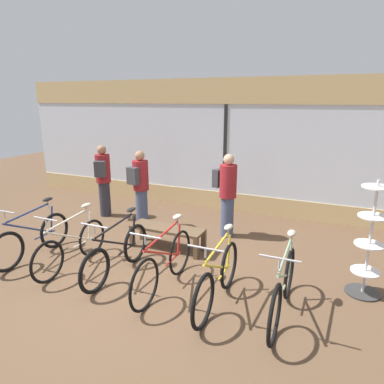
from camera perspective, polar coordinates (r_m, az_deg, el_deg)
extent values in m
plane|color=brown|center=(5.66, -7.29, -13.61)|extent=(24.00, 24.00, 0.00)
cube|color=tan|center=(8.72, 5.35, -1.42)|extent=(12.00, 0.08, 0.45)
cube|color=silver|center=(8.44, 5.57, 7.06)|extent=(12.00, 0.04, 2.15)
cube|color=tan|center=(8.36, 5.82, 16.43)|extent=(12.00, 0.08, 0.60)
cube|color=black|center=(8.41, 5.51, 7.04)|extent=(0.08, 0.02, 2.15)
torus|color=black|center=(6.95, -21.93, -5.97)|extent=(0.06, 0.67, 0.67)
torus|color=black|center=(6.35, -28.48, -8.76)|extent=(0.06, 0.67, 0.67)
cylinder|color=navy|center=(6.53, -25.54, -5.47)|extent=(0.03, 0.95, 0.51)
cylinder|color=navy|center=(6.84, -22.36, -4.20)|extent=(0.03, 0.11, 0.49)
cylinder|color=navy|center=(6.46, -25.62, -3.11)|extent=(0.03, 0.88, 0.10)
cylinder|color=navy|center=(6.80, -23.30, -6.56)|extent=(0.03, 0.46, 0.03)
cylinder|color=#B2B2B7|center=(6.73, -22.87, -1.80)|extent=(0.02, 0.02, 0.14)
ellipsoid|color=black|center=(6.70, -22.94, -1.15)|extent=(0.11, 0.22, 0.06)
cylinder|color=#B2B2B7|center=(6.18, -28.76, -3.38)|extent=(0.02, 0.02, 0.12)
cylinder|color=#ADADB2|center=(6.16, -28.83, -2.85)|extent=(0.46, 0.02, 0.02)
torus|color=black|center=(6.39, -16.32, -7.33)|extent=(0.05, 0.66, 0.66)
torus|color=black|center=(5.73, -22.93, -10.67)|extent=(0.05, 0.66, 0.66)
cylinder|color=beige|center=(5.93, -19.90, -6.94)|extent=(0.03, 0.95, 0.51)
cylinder|color=beige|center=(6.28, -16.72, -5.43)|extent=(0.03, 0.11, 0.49)
cylinder|color=beige|center=(5.86, -19.94, -4.34)|extent=(0.03, 0.88, 0.10)
cylinder|color=beige|center=(6.23, -17.68, -8.03)|extent=(0.03, 0.46, 0.03)
cylinder|color=#B2B2B7|center=(6.15, -17.18, -2.84)|extent=(0.02, 0.02, 0.14)
ellipsoid|color=#B2A893|center=(6.13, -17.23, -2.12)|extent=(0.11, 0.22, 0.06)
cylinder|color=#B2B2B7|center=(5.54, -23.13, -4.74)|extent=(0.02, 0.02, 0.12)
cylinder|color=#ADADB2|center=(5.52, -23.20, -4.15)|extent=(0.46, 0.02, 0.02)
torus|color=black|center=(5.99, -9.39, -8.43)|extent=(0.06, 0.67, 0.67)
torus|color=black|center=(5.23, -15.88, -12.52)|extent=(0.06, 0.67, 0.67)
cylinder|color=black|center=(5.47, -12.79, -8.24)|extent=(0.03, 0.99, 0.51)
cylinder|color=black|center=(5.86, -9.71, -6.42)|extent=(0.03, 0.11, 0.49)
cylinder|color=black|center=(5.39, -12.77, -5.44)|extent=(0.03, 0.92, 0.10)
cylinder|color=black|center=(5.81, -10.70, -9.27)|extent=(0.03, 0.48, 0.03)
cylinder|color=#B2B2B7|center=(5.73, -10.07, -3.67)|extent=(0.02, 0.02, 0.14)
ellipsoid|color=black|center=(5.70, -10.10, -2.91)|extent=(0.11, 0.22, 0.06)
cylinder|color=#B2B2B7|center=(5.02, -15.95, -6.06)|extent=(0.02, 0.02, 0.12)
cylinder|color=#ADADB2|center=(5.00, -16.00, -5.42)|extent=(0.46, 0.02, 0.02)
torus|color=black|center=(5.52, -2.02, -10.06)|extent=(0.04, 0.72, 0.72)
torus|color=black|center=(4.69, -7.91, -15.08)|extent=(0.04, 0.72, 0.72)
cylinder|color=red|center=(4.96, -4.98, -10.11)|extent=(0.03, 1.00, 0.51)
cylinder|color=red|center=(5.39, -2.23, -7.92)|extent=(0.03, 0.11, 0.49)
cylinder|color=red|center=(4.87, -4.88, -7.05)|extent=(0.03, 0.93, 0.10)
cylinder|color=red|center=(5.32, -3.17, -11.07)|extent=(0.03, 0.48, 0.03)
cylinder|color=#B2B2B7|center=(5.24, -2.45, -4.96)|extent=(0.02, 0.02, 0.14)
ellipsoid|color=#B2A893|center=(5.21, -2.46, -4.13)|extent=(0.11, 0.22, 0.06)
cylinder|color=#B2B2B7|center=(4.47, -7.79, -7.96)|extent=(0.02, 0.02, 0.12)
cylinder|color=#ADADB2|center=(4.44, -7.82, -7.24)|extent=(0.46, 0.02, 0.02)
torus|color=black|center=(5.18, 6.19, -12.05)|extent=(0.05, 0.70, 0.70)
torus|color=black|center=(4.35, 1.88, -17.72)|extent=(0.05, 0.70, 0.70)
cylinder|color=gold|center=(4.61, 4.13, -12.29)|extent=(0.03, 0.95, 0.51)
cylinder|color=gold|center=(5.04, 6.12, -9.82)|extent=(0.03, 0.11, 0.49)
cylinder|color=gold|center=(4.52, 4.33, -9.03)|extent=(0.03, 0.87, 0.10)
cylinder|color=gold|center=(4.99, 5.36, -13.17)|extent=(0.03, 0.46, 0.03)
cylinder|color=#B2B2B7|center=(4.88, 6.08, -6.71)|extent=(0.02, 0.02, 0.14)
ellipsoid|color=#B2A893|center=(4.85, 6.10, -5.83)|extent=(0.11, 0.22, 0.06)
cylinder|color=#B2B2B7|center=(4.10, 2.27, -10.13)|extent=(0.02, 0.02, 0.12)
cylinder|color=#ADADB2|center=(4.08, 2.28, -9.37)|extent=(0.46, 0.02, 0.02)
torus|color=black|center=(5.11, 15.87, -12.85)|extent=(0.05, 0.72, 0.72)
torus|color=black|center=(4.22, 13.62, -19.24)|extent=(0.05, 0.72, 0.72)
cylinder|color=gray|center=(4.51, 15.00, -13.37)|extent=(0.03, 0.98, 0.51)
cylinder|color=gray|center=(4.97, 16.01, -10.61)|extent=(0.03, 0.11, 0.49)
cylinder|color=gray|center=(4.41, 15.31, -10.04)|extent=(0.03, 0.91, 0.10)
cylinder|color=gray|center=(4.91, 15.45, -14.09)|extent=(0.03, 0.47, 0.03)
cylinder|color=#B2B2B7|center=(4.81, 16.21, -7.47)|extent=(0.02, 0.02, 0.14)
ellipsoid|color=#B2A893|center=(4.78, 16.28, -6.59)|extent=(0.11, 0.22, 0.06)
cylinder|color=#B2B2B7|center=(3.96, 14.35, -11.46)|extent=(0.02, 0.02, 0.12)
cylinder|color=#ADADB2|center=(3.94, 14.40, -10.67)|extent=(0.46, 0.02, 0.02)
cylinder|color=#333333|center=(5.72, 26.50, -14.72)|extent=(0.48, 0.48, 0.03)
cylinder|color=silver|center=(5.38, 27.55, -6.96)|extent=(0.04, 0.04, 1.69)
cylinder|color=white|center=(5.57, 26.92, -11.69)|extent=(0.40, 0.40, 0.02)
cylinder|color=white|center=(5.41, 27.44, -7.76)|extent=(0.40, 0.40, 0.02)
cylinder|color=white|center=(5.27, 27.99, -3.61)|extent=(0.40, 0.40, 0.02)
cylinder|color=white|center=(5.17, 28.55, 0.73)|extent=(0.40, 0.40, 0.02)
cube|color=brown|center=(6.39, -4.16, -6.07)|extent=(1.40, 0.44, 0.05)
cube|color=brown|center=(6.64, -9.94, -7.38)|extent=(0.08, 0.08, 0.38)
cube|color=brown|center=(6.06, 0.67, -9.45)|extent=(0.08, 0.08, 0.38)
cube|color=brown|center=(6.92, -8.28, -6.36)|extent=(0.08, 0.08, 0.38)
cube|color=brown|center=(6.36, 1.96, -8.20)|extent=(0.08, 0.08, 0.38)
cylinder|color=#424C6B|center=(7.63, -8.36, -2.56)|extent=(0.30, 0.30, 0.81)
cylinder|color=maroon|center=(7.44, -8.58, 2.76)|extent=(0.39, 0.39, 0.64)
sphere|color=#9E7051|center=(7.36, -8.71, 5.99)|extent=(0.21, 0.21, 0.21)
cube|color=#38383D|center=(7.26, -9.83, 2.65)|extent=(0.26, 0.17, 0.36)
cylinder|color=#424C6B|center=(6.99, 5.88, -4.10)|extent=(0.32, 0.32, 0.82)
cylinder|color=maroon|center=(6.78, 6.05, 1.80)|extent=(0.41, 0.41, 0.65)
sphere|color=tan|center=(6.69, 6.16, 5.41)|extent=(0.21, 0.21, 0.21)
cube|color=#38383D|center=(6.90, 4.38, 2.36)|extent=(0.19, 0.27, 0.36)
cylinder|color=#2D2D38|center=(8.42, -14.31, -1.11)|extent=(0.34, 0.34, 0.83)
cylinder|color=maroon|center=(8.25, -14.64, 3.82)|extent=(0.45, 0.45, 0.65)
sphere|color=#9E7051|center=(8.18, -14.85, 6.79)|extent=(0.21, 0.21, 0.21)
cube|color=#38383D|center=(8.02, -15.08, 3.70)|extent=(0.28, 0.22, 0.36)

